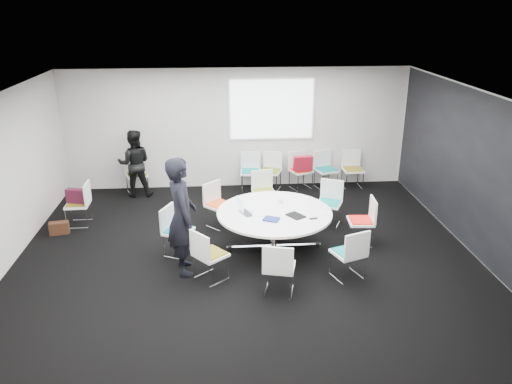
{
  "coord_description": "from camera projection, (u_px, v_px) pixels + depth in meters",
  "views": [
    {
      "loc": [
        -0.44,
        -7.89,
        4.19
      ],
      "look_at": [
        0.2,
        0.4,
        1.0
      ],
      "focal_mm": 35.0,
      "sensor_mm": 36.0,
      "label": 1
    }
  ],
  "objects": [
    {
      "name": "chair_ring_a",
      "position": [
        361.0,
        230.0,
        9.13
      ],
      "size": [
        0.48,
        0.49,
        0.88
      ],
      "rotation": [
        0.0,
        0.0,
        1.5
      ],
      "color": "silver",
      "rests_on": "ground"
    },
    {
      "name": "chair_ring_f",
      "position": [
        210.0,
        264.0,
        7.93
      ],
      "size": [
        0.64,
        0.64,
        0.88
      ],
      "rotation": [
        0.0,
        0.0,
        5.41
      ],
      "color": "silver",
      "rests_on": "ground"
    },
    {
      "name": "chair_ring_h",
      "position": [
        348.0,
        263.0,
        7.98
      ],
      "size": [
        0.59,
        0.58,
        0.88
      ],
      "rotation": [
        0.0,
        0.0,
        6.65
      ],
      "color": "silver",
      "rests_on": "ground"
    },
    {
      "name": "maroon_bag",
      "position": [
        77.0,
        196.0,
        9.76
      ],
      "size": [
        0.42,
        0.24,
        0.28
      ],
      "primitive_type": "cube",
      "rotation": [
        0.0,
        0.0,
        -0.25
      ],
      "color": "#411122",
      "rests_on": "chair_spare_left"
    },
    {
      "name": "chair_person_back",
      "position": [
        137.0,
        182.0,
        11.55
      ],
      "size": [
        0.59,
        0.58,
        0.88
      ],
      "rotation": [
        0.0,
        0.0,
        3.5
      ],
      "color": "silver",
      "rests_on": "ground"
    },
    {
      "name": "laptop_lid",
      "position": [
        240.0,
        204.0,
        8.73
      ],
      "size": [
        0.12,
        0.29,
        0.22
      ],
      "primitive_type": "cube",
      "rotation": [
        0.0,
        0.0,
        1.91
      ],
      "color": "silver",
      "rests_on": "conference_table"
    },
    {
      "name": "projection_screen",
      "position": [
        272.0,
        109.0,
        11.49
      ],
      "size": [
        1.9,
        0.03,
        1.35
      ],
      "primitive_type": "cube",
      "color": "white",
      "rests_on": "room_shell"
    },
    {
      "name": "brown_bag",
      "position": [
        59.0,
        228.0,
        9.56
      ],
      "size": [
        0.38,
        0.22,
        0.24
      ],
      "primitive_type": "cube",
      "rotation": [
        0.0,
        0.0,
        0.18
      ],
      "color": "#371C11",
      "rests_on": "ground"
    },
    {
      "name": "chair_back_a",
      "position": [
        250.0,
        179.0,
        11.74
      ],
      "size": [
        0.49,
        0.48,
        0.88
      ],
      "rotation": [
        0.0,
        0.0,
        3.07
      ],
      "color": "silver",
      "rests_on": "ground"
    },
    {
      "name": "cup",
      "position": [
        281.0,
        201.0,
        9.11
      ],
      "size": [
        0.08,
        0.08,
        0.09
      ],
      "primitive_type": "cylinder",
      "color": "white",
      "rests_on": "conference_table"
    },
    {
      "name": "chair_ring_b",
      "position": [
        329.0,
        211.0,
        9.92
      ],
      "size": [
        0.61,
        0.6,
        0.88
      ],
      "rotation": [
        0.0,
        0.0,
        2.7
      ],
      "color": "silver",
      "rests_on": "ground"
    },
    {
      "name": "room_shell",
      "position": [
        252.0,
        178.0,
        8.38
      ],
      "size": [
        8.08,
        7.08,
        2.88
      ],
      "color": "black",
      "rests_on": "ground"
    },
    {
      "name": "chair_spare_left",
      "position": [
        80.0,
        212.0,
        9.89
      ],
      "size": [
        0.45,
        0.47,
        0.88
      ],
      "rotation": [
        0.0,
        0.0,
        1.58
      ],
      "color": "silver",
      "rests_on": "ground"
    },
    {
      "name": "laptop",
      "position": [
        248.0,
        212.0,
        8.7
      ],
      "size": [
        0.31,
        0.38,
        0.03
      ],
      "primitive_type": "imported",
      "rotation": [
        0.0,
        0.0,
        1.96
      ],
      "color": "#333338",
      "rests_on": "conference_table"
    },
    {
      "name": "person_back",
      "position": [
        135.0,
        163.0,
        11.22
      ],
      "size": [
        0.78,
        0.63,
        1.54
      ],
      "primitive_type": "imported",
      "rotation": [
        0.0,
        0.0,
        3.21
      ],
      "color": "black",
      "rests_on": "ground"
    },
    {
      "name": "red_jacket",
      "position": [
        303.0,
        163.0,
        11.47
      ],
      "size": [
        0.45,
        0.19,
        0.36
      ],
      "primitive_type": "cube",
      "rotation": [
        0.17,
        0.0,
        0.07
      ],
      "color": "maroon",
      "rests_on": "chair_back_c"
    },
    {
      "name": "tablet_folio",
      "position": [
        271.0,
        219.0,
        8.42
      ],
      "size": [
        0.32,
        0.29,
        0.03
      ],
      "primitive_type": "cube",
      "rotation": [
        0.0,
        0.0,
        -0.42
      ],
      "color": "navy",
      "rests_on": "conference_table"
    },
    {
      "name": "person_main",
      "position": [
        182.0,
        216.0,
        7.95
      ],
      "size": [
        0.6,
        0.8,
        1.96
      ],
      "primitive_type": "imported",
      "rotation": [
        0.0,
        0.0,
        1.77
      ],
      "color": "black",
      "rests_on": "ground"
    },
    {
      "name": "chair_ring_d",
      "position": [
        219.0,
        213.0,
        9.85
      ],
      "size": [
        0.64,
        0.64,
        0.88
      ],
      "rotation": [
        0.0,
        0.0,
        3.91
      ],
      "color": "silver",
      "rests_on": "ground"
    },
    {
      "name": "chair_ring_e",
      "position": [
        178.0,
        240.0,
        8.74
      ],
      "size": [
        0.6,
        0.6,
        0.88
      ],
      "rotation": [
        0.0,
        0.0,
        4.3
      ],
      "color": "silver",
      "rests_on": "ground"
    },
    {
      "name": "chair_back_d",
      "position": [
        326.0,
        177.0,
        11.87
      ],
      "size": [
        0.57,
        0.57,
        0.88
      ],
      "rotation": [
        0.0,
        0.0,
        3.45
      ],
      "color": "silver",
      "rests_on": "ground"
    },
    {
      "name": "conference_table",
      "position": [
        274.0,
        223.0,
        8.83
      ],
      "size": [
        2.03,
        2.03,
        0.73
      ],
      "color": "silver",
      "rests_on": "ground"
    },
    {
      "name": "chair_ring_g",
      "position": [
        279.0,
        277.0,
        7.56
      ],
      "size": [
        0.55,
        0.54,
        0.88
      ],
      "rotation": [
        0.0,
        0.0,
        6.05
      ],
      "color": "silver",
      "rests_on": "ground"
    },
    {
      "name": "phone",
      "position": [
        313.0,
        219.0,
        8.47
      ],
      "size": [
        0.15,
        0.1,
        0.01
      ],
      "primitive_type": "cube",
      "rotation": [
        0.0,
        0.0,
        0.21
      ],
      "color": "black",
      "rests_on": "conference_table"
    },
    {
      "name": "chair_ring_c",
      "position": [
        264.0,
        200.0,
        10.48
      ],
      "size": [
        0.53,
        0.52,
        0.88
      ],
      "rotation": [
        0.0,
        0.0,
        3.31
      ],
      "color": "silver",
      "rests_on": "ground"
    },
    {
      "name": "papers_front",
      "position": [
        320.0,
        214.0,
        8.66
      ],
      "size": [
        0.35,
        0.28,
        0.0
      ],
      "primitive_type": "cube",
      "rotation": [
        0.0,
        0.0,
        0.27
      ],
      "color": "silver",
      "rests_on": "conference_table"
    },
    {
      "name": "chair_back_e",
      "position": [
        352.0,
        176.0,
        11.89
      ],
      "size": [
        0.48,
        0.47,
        0.88
      ],
      "rotation": [
        0.0,
        0.0,
        3.18
      ],
      "color": "silver",
      "rests_on": "ground"
    },
    {
      "name": "chair_back_c",
      "position": [
        301.0,
        177.0,
        11.83
      ],
      "size": [
        0.6,
        0.59,
        0.88
      ],
      "rotation": [
        0.0,
        0.0,
        3.53
      ],
      "color": "silver",
      "rests_on": "ground"
    },
    {
      "name": "notebook_black",
      "position": [
        296.0,
        216.0,
        8.57
      ],
      "size": [
        0.35,
        0.37,
        0.02
      ],
      "primitive_type": "cube",
      "rotation": [
        0.0,
        0.0,
        0.59
      ],
      "color": "black",
      "rests_on": "conference_table"
    },
    {
      "name": "chair_back_b",
      "position": [
        270.0,
        178.0,
        11.78
      ],
      "size": [
        0.59,
        0.58,
        0.88
      ],
      "rotation": [
        0.0,
        0.0,
        2.78
      ],
      "color": "silver",
      "rests_on": "ground"
    },
    {
      "name": "papers_right",
      "position": [
        300.0,
        204.0,
        9.09
      ],
      "size": [
        0.34,
        0.27,
        0.0
      ],
      "primitive_type": "cube",
      "rotation": [
        0.0,
        0.0,
        0.24
      ],
      "color": "white",
      "rests_on": "conference_table"
    }
  ]
}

